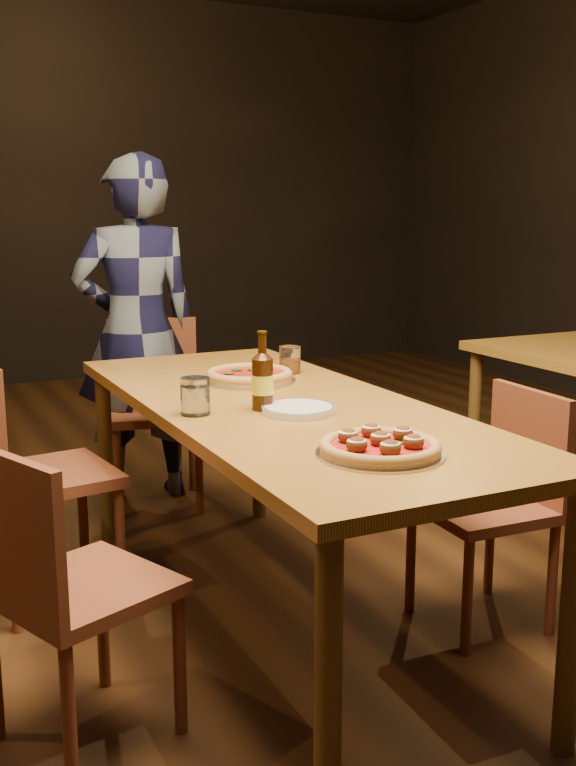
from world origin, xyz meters
name	(u,v)px	position (x,y,z in m)	size (l,w,h in m)	color
ground	(281,621)	(0.00, 0.00, 0.00)	(9.00, 9.00, 0.00)	black
room_shell	(280,30)	(0.00, 0.00, 1.86)	(9.00, 9.00, 9.00)	black
table_main	(281,424)	(0.00, 0.00, 0.68)	(0.80, 2.00, 0.75)	brown
chair_main_nw	(83,585)	(-0.72, -0.35, 0.42)	(0.39, 0.39, 0.83)	#5F2C19
chair_main_sw	(47,474)	(-0.65, 0.52, 0.46)	(0.43, 0.43, 0.91)	#5F2C19
chair_main_e	(482,506)	(0.58, -0.29, 0.41)	(0.38, 0.38, 0.81)	#5F2C19
chair_end	(156,411)	(-0.02, 1.30, 0.44)	(0.41, 0.41, 0.89)	#5F2C19
pizza_meatball	(380,446)	(-0.04, -0.64, 0.77)	(0.32, 0.32, 0.06)	#B7B7BF
pizza_margherita	(249,375)	(0.04, 0.35, 0.77)	(0.33, 0.33, 0.04)	#B7B7BF
plate_stack	(298,409)	(-0.02, -0.16, 0.76)	(0.22, 0.22, 0.02)	white
beer_bottle	(262,382)	(-0.10, -0.07, 0.83)	(0.07, 0.07, 0.23)	black
water_glass	(195,396)	(-0.30, -0.04, 0.81)	(0.09, 0.09, 0.11)	white
amber_glass	(290,360)	(0.24, 0.43, 0.80)	(0.08, 0.08, 0.10)	#AE5613
diner	(136,331)	(-0.05, 1.45, 0.80)	(0.58, 0.38, 1.59)	black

